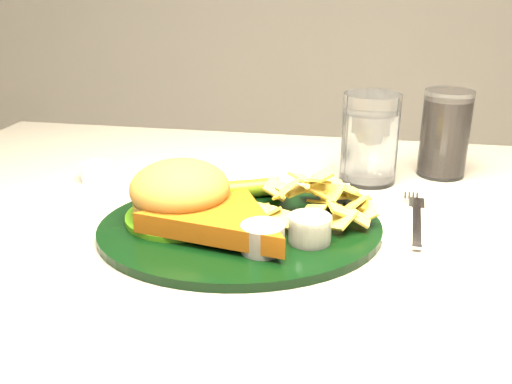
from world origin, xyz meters
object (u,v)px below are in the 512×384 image
at_px(dinner_plate, 240,202).
at_px(water_glass, 370,138).
at_px(fork_napkin, 416,224).
at_px(cola_glass, 445,134).

distance_m(dinner_plate, water_glass, 0.26).
bearing_deg(water_glass, dinner_plate, -125.43).
relative_size(water_glass, fork_napkin, 0.87).
bearing_deg(cola_glass, fork_napkin, -103.73).
distance_m(dinner_plate, cola_glass, 0.37).
relative_size(dinner_plate, water_glass, 2.60).
bearing_deg(dinner_plate, cola_glass, 30.38).
relative_size(water_glass, cola_glass, 1.00).
height_order(water_glass, fork_napkin, water_glass).
height_order(dinner_plate, fork_napkin, dinner_plate).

